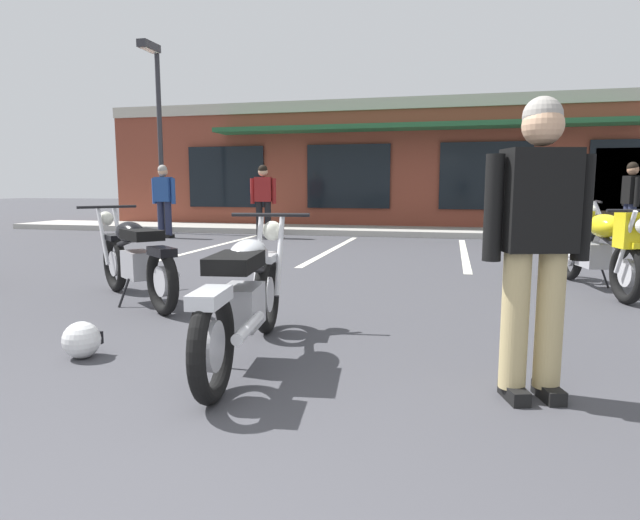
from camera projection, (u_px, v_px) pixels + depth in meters
ground_plane at (347, 310)px, 5.23m from camera, size 80.00×80.00×0.00m
sidewalk_kerb at (411, 232)px, 13.39m from camera, size 22.00×1.80×0.14m
brick_storefront_building at (421, 168)px, 16.86m from camera, size 17.64×6.82×3.48m
painted_stall_lines at (397, 251)px, 9.94m from camera, size 7.38×4.80×0.01m
motorcycle_foreground_classic at (246, 294)px, 3.69m from camera, size 0.71×2.11×0.98m
motorcycle_black_cruiser at (135, 258)px, 5.57m from camera, size 1.76×1.53×0.98m
motorcycle_green_cafe_racer at (601, 246)px, 6.04m from camera, size 0.79×2.10×0.98m
person_in_black_shirt at (537, 231)px, 2.95m from camera, size 0.60×0.36×1.68m
person_in_shorts_foreground at (164, 197)px, 12.36m from camera, size 0.61×0.29×1.68m
person_by_back_row at (263, 197)px, 12.37m from camera, size 0.61×0.32×1.68m
person_near_building at (631, 198)px, 10.83m from camera, size 0.31×0.61×1.68m
helmet_on_pavement at (82, 340)px, 3.77m from camera, size 0.26×0.26×0.26m
parking_lot_lamp_post at (157, 112)px, 13.27m from camera, size 0.24×0.76×4.60m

